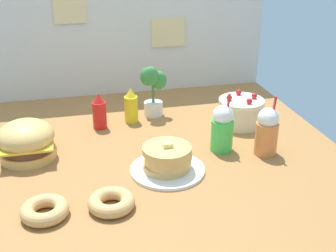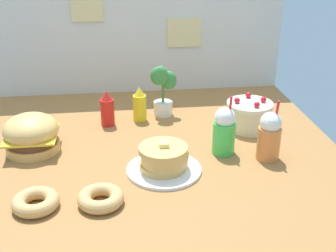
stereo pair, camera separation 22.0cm
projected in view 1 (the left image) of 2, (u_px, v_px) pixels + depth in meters
ground_plane at (155, 166)px, 2.19m from camera, size 2.03×2.19×0.02m
back_wall at (122, 34)px, 2.98m from camera, size 2.03×0.04×0.83m
burger at (26, 141)px, 2.22m from camera, size 0.29×0.29×0.21m
pancake_stack at (167, 160)px, 2.11m from camera, size 0.37×0.37×0.16m
layer_cake at (241, 112)px, 2.60m from camera, size 0.27×0.27×0.20m
ketchup_bottle at (99, 112)px, 2.55m from camera, size 0.08×0.08×0.22m
mustard_bottle at (131, 106)px, 2.63m from camera, size 0.08×0.08×0.22m
cream_soda_cup at (222, 128)px, 2.29m from camera, size 0.12×0.12×0.32m
orange_float_cup at (267, 131)px, 2.25m from camera, size 0.12×0.12×0.32m
donut_pink_glaze at (45, 210)px, 1.79m from camera, size 0.20×0.20×0.06m
donut_chocolate at (111, 202)px, 1.84m from camera, size 0.20×0.20×0.06m
potted_plant at (153, 89)px, 2.70m from camera, size 0.16×0.12×0.33m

